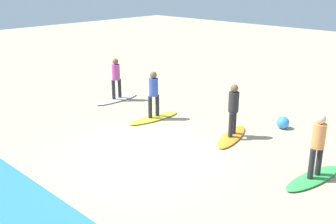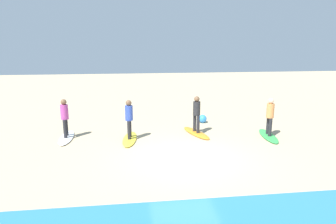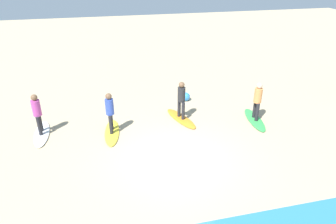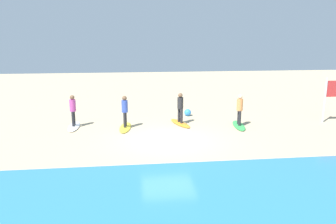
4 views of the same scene
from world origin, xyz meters
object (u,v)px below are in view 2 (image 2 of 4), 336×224
(surfboard_orange, at_px, (196,133))
(surfer_orange, at_px, (197,112))
(surfboard_green, at_px, (268,136))
(surfboard_yellow, at_px, (130,139))
(surfboard_white, at_px, (66,138))
(surfer_green, at_px, (270,114))
(beach_ball, at_px, (203,119))
(surfer_white, at_px, (65,115))
(surfer_yellow, at_px, (129,116))

(surfboard_orange, distance_m, surfer_orange, 0.99)
(surfboard_green, bearing_deg, surfboard_yellow, -84.87)
(surfboard_green, xyz_separation_m, surfboard_white, (8.77, -0.86, 0.00))
(surfboard_green, relative_size, surfboard_yellow, 1.00)
(surfer_orange, relative_size, surfboard_white, 0.78)
(surfboard_white, bearing_deg, surfboard_yellow, 77.67)
(surfer_green, distance_m, surfboard_white, 8.86)
(beach_ball, bearing_deg, surfboard_orange, 67.92)
(surfboard_white, xyz_separation_m, surfer_white, (-0.00, 0.00, 0.99))
(surfboard_green, height_order, beach_ball, beach_ball)
(surfboard_orange, height_order, surfboard_white, same)
(surfboard_yellow, xyz_separation_m, surfer_yellow, (-0.00, 0.00, 0.99))
(surfboard_orange, bearing_deg, surfer_white, -107.44)
(surfer_orange, distance_m, surfer_white, 5.71)
(surfer_green, relative_size, surfboard_white, 0.78)
(surfer_orange, bearing_deg, surfer_white, -0.27)
(surfer_yellow, xyz_separation_m, surfer_white, (2.71, -0.53, 0.00))
(surfboard_green, distance_m, surfer_yellow, 6.14)
(surfer_green, height_order, surfer_white, same)
(surfer_white, xyz_separation_m, beach_ball, (-6.45, -1.81, -0.83))
(surfer_yellow, relative_size, surfboard_white, 0.78)
(surfboard_orange, distance_m, beach_ball, 1.99)
(surfboard_white, bearing_deg, surfer_yellow, 77.67)
(surfer_orange, xyz_separation_m, surfer_yellow, (3.00, 0.50, 0.00))
(surfer_orange, xyz_separation_m, surfer_white, (5.71, -0.03, 0.00))
(surfer_white, distance_m, beach_ball, 6.76)
(surfer_yellow, height_order, surfer_white, same)
(surfboard_green, distance_m, surfer_green, 0.99)
(surfer_green, bearing_deg, surfer_white, -5.58)
(surfboard_orange, height_order, beach_ball, beach_ball)
(surfboard_green, xyz_separation_m, surfboard_yellow, (6.05, -0.33, 0.00))
(surfer_yellow, height_order, beach_ball, surfer_yellow)
(surfer_yellow, bearing_deg, surfer_white, -11.07)
(surfboard_green, xyz_separation_m, surfer_green, (0.00, 0.00, 0.99))
(surfboard_green, relative_size, surfer_yellow, 1.28)
(surfboard_white, relative_size, beach_ball, 5.04)
(surfboard_orange, relative_size, beach_ball, 5.04)
(surfboard_orange, relative_size, surfer_orange, 1.28)
(surfboard_green, bearing_deg, surfboard_orange, -96.96)
(surfboard_yellow, bearing_deg, surfboard_green, 92.86)
(surfboard_yellow, bearing_deg, beach_ball, 128.01)
(surfer_white, bearing_deg, surfer_yellow, 168.93)
(surfer_yellow, bearing_deg, surfer_orange, -170.46)
(surfboard_yellow, bearing_deg, surfer_orange, 105.49)
(surfboard_white, bearing_deg, surfer_white, 88.74)
(surfer_green, bearing_deg, surfboard_yellow, -3.09)
(surfboard_orange, distance_m, surfboard_white, 5.71)
(surfer_white, bearing_deg, surfboard_green, 174.42)
(surfer_green, height_order, surfboard_yellow, surfer_green)
(surfer_green, xyz_separation_m, surfboard_yellow, (6.05, -0.33, -0.99))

